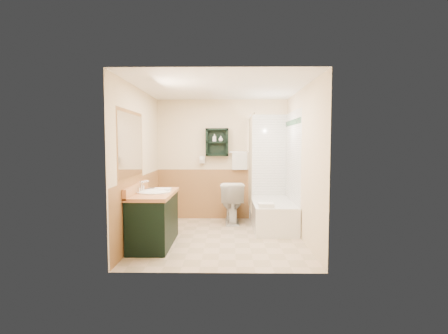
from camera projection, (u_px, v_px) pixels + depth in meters
floor at (220, 238)px, 5.63m from camera, size 3.00×3.00×0.00m
back_wall at (222, 160)px, 7.06m from camera, size 2.60×0.04×2.40m
left_wall at (138, 164)px, 5.56m from camera, size 0.04×3.00×2.40m
right_wall at (304, 164)px, 5.52m from camera, size 0.04×3.00×2.40m
ceiling at (220, 86)px, 5.46m from camera, size 2.60×3.00×0.04m
wainscot_left at (141, 207)px, 5.61m from camera, size 2.98×2.98×1.00m
wainscot_back at (222, 194)px, 7.07m from camera, size 2.58×2.58×1.00m
mirror_frame at (131, 145)px, 4.99m from camera, size 1.30×1.30×1.00m
mirror_glass at (131, 145)px, 4.99m from camera, size 1.20×1.20×0.90m
tile_right at (292, 170)px, 6.28m from camera, size 1.50×1.50×2.10m
tile_back at (273, 167)px, 7.01m from camera, size 0.95×0.95×2.10m
tile_accent at (292, 122)px, 6.22m from camera, size 1.50×1.50×0.10m
wall_shelf at (217, 142)px, 6.92m from camera, size 0.45×0.15×0.55m
hair_dryer at (202, 160)px, 6.97m from camera, size 0.10×0.24×0.18m
towel_bar at (240, 152)px, 6.97m from camera, size 0.40×0.06×0.40m
curtain_rod at (251, 117)px, 6.23m from camera, size 0.03×1.60×0.03m
shower_curtain at (250, 164)px, 6.46m from camera, size 1.05×1.05×1.70m
vanity at (154, 219)px, 5.25m from camera, size 0.59×1.25×0.80m
bathtub at (272, 214)px, 6.33m from camera, size 0.72×1.50×0.48m
toilet at (232, 202)px, 6.71m from camera, size 0.48×0.82×0.79m
counter_towel at (162, 190)px, 5.37m from camera, size 0.26×0.21×0.04m
vanity_book at (148, 183)px, 5.58m from camera, size 0.15×0.06×0.20m
tub_towel at (266, 205)px, 5.72m from camera, size 0.25×0.21×0.07m
soap_bottle_a at (214, 140)px, 6.91m from camera, size 0.07×0.15×0.07m
soap_bottle_b at (221, 139)px, 6.91m from camera, size 0.11×0.13×0.09m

